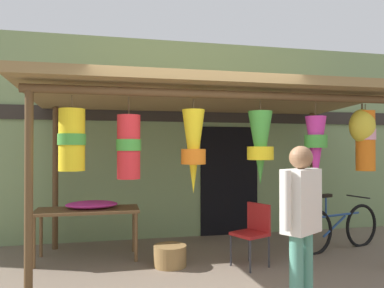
{
  "coord_description": "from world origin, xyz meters",
  "views": [
    {
      "loc": [
        -1.0,
        -4.18,
        1.6
      ],
      "look_at": [
        0.17,
        1.12,
        1.67
      ],
      "focal_mm": 34.22,
      "sensor_mm": 36.0,
      "label": 1
    }
  ],
  "objects_px": {
    "display_table": "(88,214)",
    "vendor_in_orange": "(301,216)",
    "wicker_basket_by_table": "(170,256)",
    "flower_heap_on_table": "(93,204)",
    "parked_bicycle": "(339,228)",
    "folding_chair": "(254,229)"
  },
  "relations": [
    {
      "from": "wicker_basket_by_table",
      "to": "vendor_in_orange",
      "type": "distance_m",
      "value": 2.18
    },
    {
      "from": "wicker_basket_by_table",
      "to": "flower_heap_on_table",
      "type": "bearing_deg",
      "value": 148.93
    },
    {
      "from": "folding_chair",
      "to": "parked_bicycle",
      "type": "xyz_separation_m",
      "value": [
        1.61,
        0.43,
        -0.16
      ]
    },
    {
      "from": "folding_chair",
      "to": "display_table",
      "type": "bearing_deg",
      "value": 160.62
    },
    {
      "from": "display_table",
      "to": "vendor_in_orange",
      "type": "height_order",
      "value": "vendor_in_orange"
    },
    {
      "from": "flower_heap_on_table",
      "to": "wicker_basket_by_table",
      "type": "xyz_separation_m",
      "value": [
        1.05,
        -0.63,
        -0.64
      ]
    },
    {
      "from": "folding_chair",
      "to": "vendor_in_orange",
      "type": "height_order",
      "value": "vendor_in_orange"
    },
    {
      "from": "parked_bicycle",
      "to": "vendor_in_orange",
      "type": "height_order",
      "value": "vendor_in_orange"
    },
    {
      "from": "display_table",
      "to": "vendor_in_orange",
      "type": "xyz_separation_m",
      "value": [
        2.09,
        -2.33,
        0.31
      ]
    },
    {
      "from": "display_table",
      "to": "folding_chair",
      "type": "relative_size",
      "value": 1.73
    },
    {
      "from": "display_table",
      "to": "parked_bicycle",
      "type": "height_order",
      "value": "parked_bicycle"
    },
    {
      "from": "display_table",
      "to": "folding_chair",
      "type": "height_order",
      "value": "folding_chair"
    },
    {
      "from": "flower_heap_on_table",
      "to": "parked_bicycle",
      "type": "xyz_separation_m",
      "value": [
        3.78,
        -0.42,
        -0.43
      ]
    },
    {
      "from": "wicker_basket_by_table",
      "to": "vendor_in_orange",
      "type": "bearing_deg",
      "value": -61.02
    },
    {
      "from": "flower_heap_on_table",
      "to": "folding_chair",
      "type": "xyz_separation_m",
      "value": [
        2.17,
        -0.85,
        -0.27
      ]
    },
    {
      "from": "folding_chair",
      "to": "parked_bicycle",
      "type": "distance_m",
      "value": 1.67
    },
    {
      "from": "folding_chair",
      "to": "wicker_basket_by_table",
      "type": "relative_size",
      "value": 1.88
    },
    {
      "from": "parked_bicycle",
      "to": "vendor_in_orange",
      "type": "relative_size",
      "value": 1.05
    },
    {
      "from": "wicker_basket_by_table",
      "to": "parked_bicycle",
      "type": "bearing_deg",
      "value": 4.44
    },
    {
      "from": "flower_heap_on_table",
      "to": "folding_chair",
      "type": "bearing_deg",
      "value": -21.44
    },
    {
      "from": "display_table",
      "to": "flower_heap_on_table",
      "type": "relative_size",
      "value": 1.94
    },
    {
      "from": "flower_heap_on_table",
      "to": "vendor_in_orange",
      "type": "distance_m",
      "value": 3.14
    }
  ]
}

